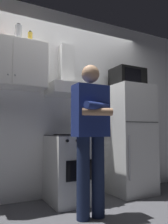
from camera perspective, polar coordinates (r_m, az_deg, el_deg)
ground_plane at (r=2.98m, az=0.00°, el=-22.61°), size 7.00×7.00×0.00m
back_wall_tiled at (r=3.42m, az=-4.63°, el=2.55°), size 4.80×0.10×2.70m
upper_cabinet at (r=3.06m, az=-18.03°, el=11.38°), size 0.90×0.37×0.60m
stove_oven at (r=3.08m, az=-3.04°, el=-13.76°), size 0.60×0.62×0.87m
range_hood at (r=3.24m, az=-3.87°, el=7.42°), size 0.60×0.44×0.75m
refrigerator at (r=3.54m, az=11.22°, el=-6.56°), size 0.60×0.62×1.60m
microwave at (r=3.66m, az=10.78°, el=8.34°), size 0.48×0.37×0.28m
person_standing at (r=2.48m, az=1.73°, el=-5.00°), size 0.38×0.33×1.64m
cooking_pot at (r=2.99m, az=0.22°, el=-4.34°), size 0.28×0.18×0.12m
bottle_canister_steel at (r=3.17m, az=-16.00°, el=18.41°), size 0.09×0.09×0.22m
bottle_spice_jar at (r=3.20m, az=-13.27°, el=17.57°), size 0.06×0.06×0.16m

